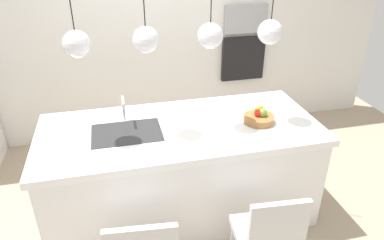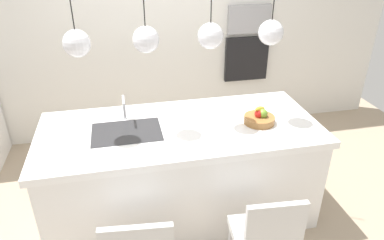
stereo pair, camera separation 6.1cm
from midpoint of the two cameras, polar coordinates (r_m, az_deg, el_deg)
name	(u,v)px [view 2 (the right image)]	position (r m, az deg, el deg)	size (l,w,h in m)	color
floor	(182,210)	(3.50, -1.13, -14.17)	(6.60, 6.60, 0.00)	tan
back_wall	(154,32)	(4.36, -5.62, 13.85)	(6.00, 0.10, 2.60)	silver
kitchen_island	(181,171)	(3.22, -1.21, -8.11)	(2.34, 1.02, 0.91)	white
sink_basin	(127,132)	(2.94, -9.83, -1.98)	(0.56, 0.40, 0.02)	#2D2D30
faucet	(124,105)	(3.06, -10.29, 2.37)	(0.02, 0.17, 0.22)	silver
fruit_bowl	(260,118)	(3.07, 11.33, 0.33)	(0.26, 0.26, 0.16)	#9E6B38
microwave	(249,19)	(4.55, 9.52, 15.68)	(0.54, 0.08, 0.34)	#9E9EA3
oven	(246,59)	(4.67, 9.04, 9.68)	(0.56, 0.08, 0.56)	black
chair_middle	(266,238)	(2.61, 12.41, -17.91)	(0.44, 0.45, 0.90)	silver
pendant_light_left	(77,43)	(2.66, -17.35, 11.66)	(0.20, 0.20, 0.80)	silver
pendant_light_center_left	(146,39)	(2.66, -6.72, 12.71)	(0.20, 0.20, 0.80)	silver
pendant_light_center_right	(210,36)	(2.75, 3.64, 13.32)	(0.20, 0.20, 0.80)	silver
pendant_light_right	(271,32)	(2.91, 13.12, 13.51)	(0.20, 0.20, 0.80)	silver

